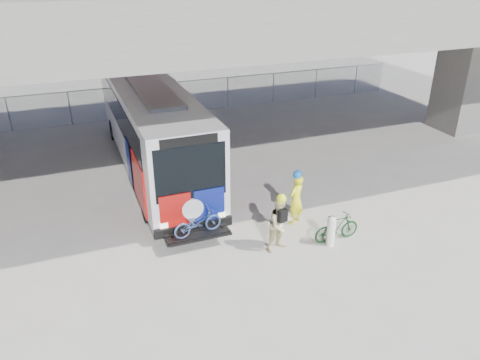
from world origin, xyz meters
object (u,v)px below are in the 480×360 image
bus (151,121)px  cyclist_hivis (296,198)px  bollard (331,230)px  bike_parked (337,227)px  cyclist_tan (280,224)px

bus → cyclist_hivis: 7.34m
bollard → bike_parked: size_ratio=0.65×
bus → bollard: bus is taller
cyclist_hivis → bike_parked: bearing=86.4°
cyclist_tan → bollard: bearing=-27.2°
cyclist_hivis → bike_parked: (0.71, -1.47, -0.47)m
bollard → cyclist_tan: size_ratio=0.53×
bus → bollard: size_ratio=12.66×
bus → cyclist_hivis: bus is taller
cyclist_tan → bus: bearing=93.7°
cyclist_hivis → cyclist_tan: size_ratio=1.02×
bus → cyclist_tan: (2.33, -7.59, -1.20)m
bollard → cyclist_tan: (-1.58, 0.39, 0.36)m
bus → bike_parked: 9.03m
cyclist_hivis → cyclist_tan: (-1.19, -1.26, -0.04)m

